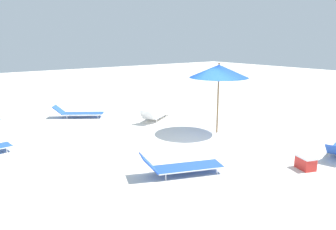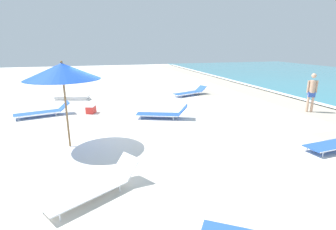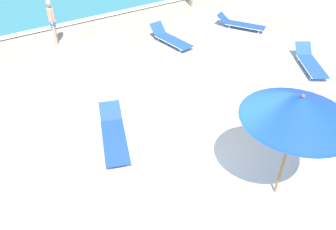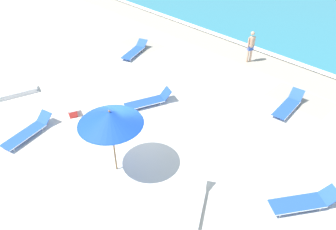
{
  "view_description": "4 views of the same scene",
  "coord_description": "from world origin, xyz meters",
  "px_view_note": "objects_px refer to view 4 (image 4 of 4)",
  "views": [
    {
      "loc": [
        -7.37,
        6.99,
        3.39
      ],
      "look_at": [
        0.95,
        0.75,
        0.98
      ],
      "focal_mm": 35.0,
      "sensor_mm": 36.0,
      "label": 1
    },
    {
      "loc": [
        8.96,
        -0.67,
        3.05
      ],
      "look_at": [
        0.68,
        1.69,
        0.69
      ],
      "focal_mm": 28.0,
      "sensor_mm": 36.0,
      "label": 2
    },
    {
      "loc": [
        -3.72,
        -4.14,
        5.73
      ],
      "look_at": [
        -0.08,
        1.24,
        0.84
      ],
      "focal_mm": 35.0,
      "sensor_mm": 36.0,
      "label": 3
    },
    {
      "loc": [
        8.05,
        -6.0,
        8.49
      ],
      "look_at": [
        0.86,
        1.13,
        0.98
      ],
      "focal_mm": 35.0,
      "sensor_mm": 36.0,
      "label": 4
    }
  ],
  "objects_px": {
    "cooler_box": "(72,111)",
    "sun_lounger_near_water_right": "(135,51)",
    "beach_umbrella": "(110,118)",
    "beachgoer_wading_adult": "(251,45)",
    "sun_lounger_mid_beach_pair_a": "(28,131)",
    "sun_lounger_near_water_left": "(304,202)",
    "sun_lounger_beside_umbrella": "(288,105)",
    "sun_lounger_mid_beach_pair_b": "(193,202)",
    "lounger_stack": "(17,92)",
    "sun_lounger_mid_beach_solo": "(149,101)"
  },
  "relations": [
    {
      "from": "sun_lounger_beside_umbrella",
      "to": "cooler_box",
      "type": "distance_m",
      "value": 9.49
    },
    {
      "from": "sun_lounger_mid_beach_pair_a",
      "to": "cooler_box",
      "type": "height_order",
      "value": "sun_lounger_mid_beach_pair_a"
    },
    {
      "from": "sun_lounger_mid_beach_pair_b",
      "to": "cooler_box",
      "type": "relative_size",
      "value": 3.53
    },
    {
      "from": "cooler_box",
      "to": "sun_lounger_near_water_right",
      "type": "bearing_deg",
      "value": -45.27
    },
    {
      "from": "sun_lounger_near_water_right",
      "to": "sun_lounger_mid_beach_solo",
      "type": "height_order",
      "value": "sun_lounger_mid_beach_solo"
    },
    {
      "from": "lounger_stack",
      "to": "beachgoer_wading_adult",
      "type": "xyz_separation_m",
      "value": [
        5.83,
        10.67,
        0.88
      ]
    },
    {
      "from": "lounger_stack",
      "to": "sun_lounger_beside_umbrella",
      "type": "xyz_separation_m",
      "value": [
        9.68,
        8.04,
        0.1
      ]
    },
    {
      "from": "sun_lounger_mid_beach_solo",
      "to": "sun_lounger_mid_beach_pair_a",
      "type": "relative_size",
      "value": 0.96
    },
    {
      "from": "sun_lounger_beside_umbrella",
      "to": "beach_umbrella",
      "type": "bearing_deg",
      "value": -113.14
    },
    {
      "from": "sun_lounger_near_water_left",
      "to": "beachgoer_wading_adult",
      "type": "xyz_separation_m",
      "value": [
        -6.85,
        7.1,
        0.79
      ]
    },
    {
      "from": "beach_umbrella",
      "to": "sun_lounger_beside_umbrella",
      "type": "bearing_deg",
      "value": 72.38
    },
    {
      "from": "cooler_box",
      "to": "sun_lounger_beside_umbrella",
      "type": "bearing_deg",
      "value": -112.38
    },
    {
      "from": "sun_lounger_beside_umbrella",
      "to": "sun_lounger_mid_beach_pair_a",
      "type": "xyz_separation_m",
      "value": [
        -6.39,
        -9.03,
        -0.01
      ]
    },
    {
      "from": "sun_lounger_mid_beach_solo",
      "to": "cooler_box",
      "type": "xyz_separation_m",
      "value": [
        -1.74,
        -2.89,
        -0.03
      ]
    },
    {
      "from": "lounger_stack",
      "to": "sun_lounger_mid_beach_pair_b",
      "type": "distance_m",
      "value": 10.31
    },
    {
      "from": "sun_lounger_near_water_left",
      "to": "beachgoer_wading_adult",
      "type": "height_order",
      "value": "beachgoer_wading_adult"
    },
    {
      "from": "sun_lounger_near_water_right",
      "to": "lounger_stack",
      "type": "bearing_deg",
      "value": -115.86
    },
    {
      "from": "sun_lounger_near_water_left",
      "to": "sun_lounger_mid_beach_pair_a",
      "type": "distance_m",
      "value": 10.43
    },
    {
      "from": "beachgoer_wading_adult",
      "to": "cooler_box",
      "type": "distance_m",
      "value": 10.02
    },
    {
      "from": "lounger_stack",
      "to": "sun_lounger_mid_beach_solo",
      "type": "height_order",
      "value": "sun_lounger_mid_beach_solo"
    },
    {
      "from": "sun_lounger_beside_umbrella",
      "to": "sun_lounger_near_water_left",
      "type": "bearing_deg",
      "value": -61.77
    },
    {
      "from": "sun_lounger_mid_beach_solo",
      "to": "sun_lounger_mid_beach_pair_a",
      "type": "bearing_deg",
      "value": -89.07
    },
    {
      "from": "cooler_box",
      "to": "lounger_stack",
      "type": "bearing_deg",
      "value": 36.6
    },
    {
      "from": "sun_lounger_near_water_left",
      "to": "sun_lounger_beside_umbrella",
      "type": "bearing_deg",
      "value": 157.96
    },
    {
      "from": "beach_umbrella",
      "to": "sun_lounger_beside_umbrella",
      "type": "height_order",
      "value": "beach_umbrella"
    },
    {
      "from": "cooler_box",
      "to": "sun_lounger_mid_beach_pair_a",
      "type": "bearing_deg",
      "value": 109.1
    },
    {
      "from": "sun_lounger_beside_umbrella",
      "to": "sun_lounger_mid_beach_solo",
      "type": "xyz_separation_m",
      "value": [
        -4.63,
        -4.15,
        -0.0
      ]
    },
    {
      "from": "sun_lounger_beside_umbrella",
      "to": "sun_lounger_near_water_right",
      "type": "relative_size",
      "value": 0.93
    },
    {
      "from": "sun_lounger_mid_beach_pair_a",
      "to": "cooler_box",
      "type": "relative_size",
      "value": 3.92
    },
    {
      "from": "beach_umbrella",
      "to": "sun_lounger_near_water_right",
      "type": "distance_m",
      "value": 9.45
    },
    {
      "from": "beachgoer_wading_adult",
      "to": "lounger_stack",
      "type": "bearing_deg",
      "value": -6.97
    },
    {
      "from": "sun_lounger_near_water_right",
      "to": "sun_lounger_mid_beach_pair_a",
      "type": "bearing_deg",
      "value": -91.7
    },
    {
      "from": "sun_lounger_near_water_left",
      "to": "sun_lounger_mid_beach_pair_b",
      "type": "distance_m",
      "value": 3.47
    },
    {
      "from": "beach_umbrella",
      "to": "beachgoer_wading_adult",
      "type": "relative_size",
      "value": 1.46
    },
    {
      "from": "lounger_stack",
      "to": "beachgoer_wading_adult",
      "type": "distance_m",
      "value": 12.19
    },
    {
      "from": "sun_lounger_near_water_left",
      "to": "sun_lounger_near_water_right",
      "type": "height_order",
      "value": "sun_lounger_near_water_left"
    },
    {
      "from": "beach_umbrella",
      "to": "sun_lounger_mid_beach_pair_b",
      "type": "relative_size",
      "value": 1.24
    },
    {
      "from": "beach_umbrella",
      "to": "beachgoer_wading_adult",
      "type": "height_order",
      "value": "beach_umbrella"
    },
    {
      "from": "beach_umbrella",
      "to": "sun_lounger_mid_beach_pair_a",
      "type": "height_order",
      "value": "beach_umbrella"
    },
    {
      "from": "sun_lounger_beside_umbrella",
      "to": "sun_lounger_mid_beach_pair_b",
      "type": "bearing_deg",
      "value": -90.87
    },
    {
      "from": "lounger_stack",
      "to": "sun_lounger_near_water_left",
      "type": "height_order",
      "value": "sun_lounger_near_water_left"
    },
    {
      "from": "sun_lounger_mid_beach_pair_b",
      "to": "beachgoer_wading_adult",
      "type": "distance_m",
      "value": 10.59
    },
    {
      "from": "beach_umbrella",
      "to": "cooler_box",
      "type": "height_order",
      "value": "beach_umbrella"
    },
    {
      "from": "beachgoer_wading_adult",
      "to": "sun_lounger_beside_umbrella",
      "type": "bearing_deg",
      "value": 77.44
    },
    {
      "from": "sun_lounger_mid_beach_pair_b",
      "to": "cooler_box",
      "type": "bearing_deg",
      "value": 149.6
    },
    {
      "from": "lounger_stack",
      "to": "sun_lounger_mid_beach_pair_a",
      "type": "bearing_deg",
      "value": -0.82
    },
    {
      "from": "sun_lounger_mid_beach_pair_b",
      "to": "beach_umbrella",
      "type": "bearing_deg",
      "value": 162.23
    },
    {
      "from": "sun_lounger_beside_umbrella",
      "to": "sun_lounger_mid_beach_solo",
      "type": "bearing_deg",
      "value": -143.61
    },
    {
      "from": "lounger_stack",
      "to": "sun_lounger_beside_umbrella",
      "type": "distance_m",
      "value": 12.59
    },
    {
      "from": "sun_lounger_mid_beach_pair_a",
      "to": "sun_lounger_near_water_left",
      "type": "bearing_deg",
      "value": 10.89
    }
  ]
}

